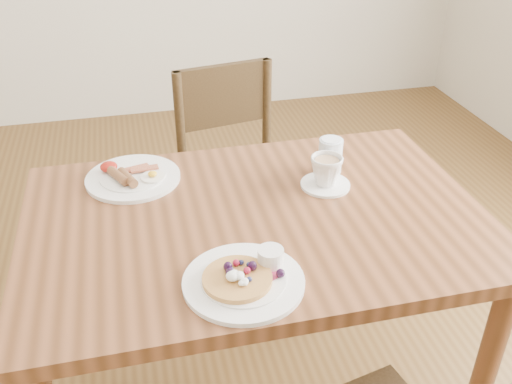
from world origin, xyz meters
TOP-DOWN VIEW (x-y plane):
  - dining_table at (0.00, 0.00)m, footprint 1.20×0.80m
  - chair_far at (0.09, 0.68)m, footprint 0.49×0.49m
  - pancake_plate at (-0.09, -0.26)m, footprint 0.27×0.27m
  - breakfast_plate at (-0.31, 0.26)m, footprint 0.27×0.27m
  - teacup_saucer at (0.23, 0.10)m, footprint 0.14×0.14m
  - water_glass at (0.26, 0.18)m, footprint 0.07×0.07m

SIDE VIEW (x-z plane):
  - chair_far at x=0.09m, z-range 0.05..0.93m
  - dining_table at x=0.00m, z-range 0.28..1.03m
  - breakfast_plate at x=-0.31m, z-range 0.74..0.78m
  - pancake_plate at x=-0.09m, z-range 0.74..0.79m
  - teacup_saucer at x=0.23m, z-range 0.75..0.84m
  - water_glass at x=0.26m, z-range 0.75..0.85m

